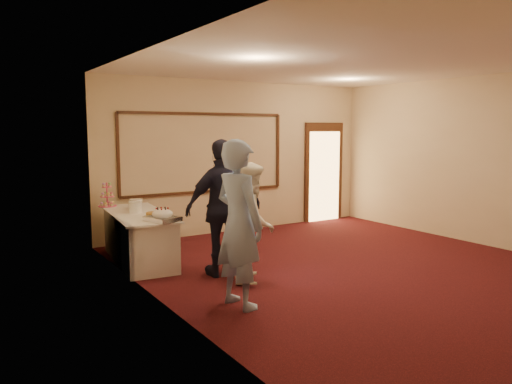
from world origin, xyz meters
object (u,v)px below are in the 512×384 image
Objects in this scene: plate_stack_b at (136,204)px; guest at (224,208)px; buffet_table at (139,237)px; woman at (252,222)px; tart at (154,214)px; cupcake_stand at (107,197)px; plate_stack_a at (135,207)px; pavlova_tray at (163,216)px; man at (239,224)px.

guest is (0.70, -1.68, 0.11)m from plate_stack_b.
buffet_table is 1.12× the size of guest.
tart is at bearing 67.93° from woman.
cupcake_stand reaches higher than plate_stack_a.
pavlova_tray is 0.88m from guest.
plate_stack_a is (-0.09, 0.90, 0.01)m from pavlova_tray.
guest is at bearing -67.27° from plate_stack_b.
woman is at bearing -56.61° from tart.
man is (0.33, -2.53, 0.59)m from buffet_table.
man reaches higher than buffet_table.
tart is at bearing -87.99° from plate_stack_b.
buffet_table is at bearing -55.18° from guest.
cupcake_stand is 1.35m from tart.
woman reaches higher than plate_stack_a.
plate_stack_b is 2.27m from woman.
buffet_table is 4.88× the size of cupcake_stand.
woman is at bearing 122.28° from guest.
tart is at bearing -50.18° from guest.
man is (0.36, -2.58, 0.12)m from plate_stack_a.
plate_stack_a is 0.78× the size of tart.
cupcake_stand reaches higher than tart.
tart is 1.61m from woman.
woman is (0.91, -2.07, -0.05)m from plate_stack_b.
man is (0.22, -2.15, 0.18)m from tart.
woman reaches higher than pavlova_tray.
cupcake_stand is at bearing 98.80° from pavlova_tray.
guest is (0.81, -1.38, 0.10)m from plate_stack_a.
guest is at bearing -54.51° from tart.
plate_stack_a is at bearing -110.56° from plate_stack_b.
buffet_table is 0.57m from tart.
plate_stack_a is 0.11× the size of guest.
cupcake_stand is 2.47m from guest.
plate_stack_a is 0.32m from plate_stack_b.
cupcake_stand is (-0.28, 1.78, 0.08)m from pavlova_tray.
cupcake_stand is (-0.22, 0.92, 0.54)m from buffet_table.
guest reaches higher than woman.
man is (0.27, -1.68, 0.13)m from pavlova_tray.
guest is (-0.21, 0.40, 0.16)m from woman.
plate_stack_a is (0.19, -0.88, -0.07)m from cupcake_stand.
pavlova_tray is 1.95× the size of tart.
cupcake_stand is 3.50m from man.
plate_stack_b is 0.11× the size of guest.
guest is (0.72, -0.48, 0.11)m from pavlova_tray.
buffet_table is at bearing 64.46° from woman.
pavlova_tray is at bearing -95.90° from tart.
pavlova_tray reaches higher than buffet_table.
cupcake_stand is 0.66m from plate_stack_b.
guest reaches higher than buffet_table.
cupcake_stand is 1.63× the size of tart.
man is 1.21× the size of woman.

